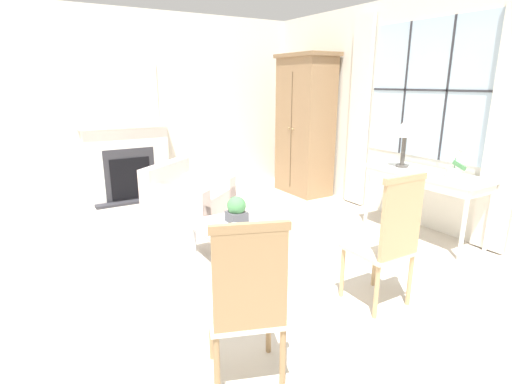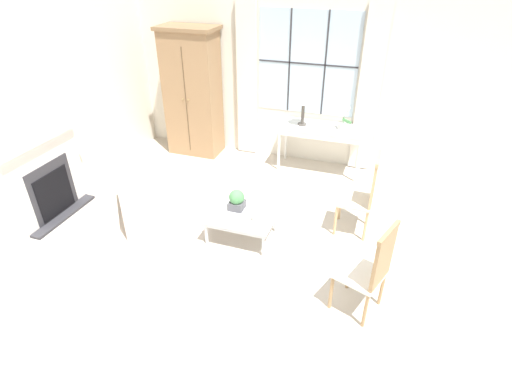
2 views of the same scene
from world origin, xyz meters
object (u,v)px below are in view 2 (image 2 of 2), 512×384
(armoire, at_px, (193,93))
(console_table, at_px, (322,131))
(armchair_upholstered, at_px, (152,201))
(side_chair_wooden, at_px, (365,191))
(fireplace, at_px, (42,172))
(coffee_table, at_px, (242,217))
(accent_chair_wooden, at_px, (372,267))
(potted_orchid, at_px, (344,119))
(potted_plant_small, at_px, (237,200))
(table_lamp, at_px, (304,98))
(pillar_candle, at_px, (255,218))

(armoire, bearing_deg, console_table, -0.43)
(armchair_upholstered, xyz_separation_m, side_chair_wooden, (2.77, 0.58, 0.35))
(fireplace, height_order, coffee_table, fireplace)
(fireplace, bearing_deg, coffee_table, 7.51)
(accent_chair_wooden, bearing_deg, fireplace, 174.74)
(accent_chair_wooden, bearing_deg, side_chair_wooden, 98.32)
(fireplace, relative_size, accent_chair_wooden, 1.93)
(potted_orchid, bearing_deg, potted_plant_small, -115.76)
(accent_chair_wooden, relative_size, potted_plant_small, 3.94)
(console_table, relative_size, accent_chair_wooden, 1.28)
(fireplace, relative_size, console_table, 1.51)
(table_lamp, height_order, accent_chair_wooden, table_lamp)
(console_table, relative_size, coffee_table, 1.61)
(potted_orchid, relative_size, coffee_table, 0.46)
(console_table, height_order, potted_plant_small, console_table)
(armchair_upholstered, bearing_deg, pillar_candle, -5.31)
(potted_orchid, relative_size, side_chair_wooden, 0.35)
(fireplace, height_order, table_lamp, fireplace)
(armoire, height_order, coffee_table, armoire)
(potted_orchid, xyz_separation_m, pillar_candle, (-0.70, -2.29, -0.54))
(console_table, relative_size, potted_orchid, 3.54)
(table_lamp, bearing_deg, armoire, 178.46)
(potted_plant_small, bearing_deg, armchair_upholstered, -177.74)
(coffee_table, distance_m, pillar_candle, 0.25)
(side_chair_wooden, bearing_deg, potted_plant_small, -160.83)
(potted_orchid, distance_m, accent_chair_wooden, 3.07)
(pillar_candle, bearing_deg, fireplace, -174.70)
(side_chair_wooden, height_order, potted_plant_small, side_chair_wooden)
(armoire, relative_size, pillar_candle, 17.97)
(fireplace, distance_m, table_lamp, 3.94)
(fireplace, relative_size, armchair_upholstered, 1.61)
(armchair_upholstered, xyz_separation_m, pillar_candle, (1.56, -0.14, 0.15))
(armoire, distance_m, accent_chair_wooden, 4.53)
(accent_chair_wooden, height_order, coffee_table, accent_chair_wooden)
(armoire, relative_size, potted_orchid, 5.64)
(armoire, bearing_deg, coffee_table, -52.21)
(armoire, distance_m, table_lamp, 1.99)
(armoire, bearing_deg, potted_orchid, -0.53)
(table_lamp, bearing_deg, potted_plant_small, -99.77)
(console_table, relative_size, side_chair_wooden, 1.23)
(fireplace, distance_m, side_chair_wooden, 4.26)
(fireplace, distance_m, armchair_upholstered, 1.49)
(table_lamp, height_order, potted_orchid, table_lamp)
(console_table, distance_m, potted_orchid, 0.42)
(accent_chair_wooden, bearing_deg, potted_plant_small, 153.55)
(console_table, bearing_deg, fireplace, -141.96)
(coffee_table, bearing_deg, table_lamp, 83.34)
(accent_chair_wooden, xyz_separation_m, potted_plant_small, (-1.74, 0.87, -0.10))
(armchair_upholstered, bearing_deg, potted_plant_small, 2.26)
(armoire, xyz_separation_m, armchair_upholstered, (0.39, -2.17, -0.84))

